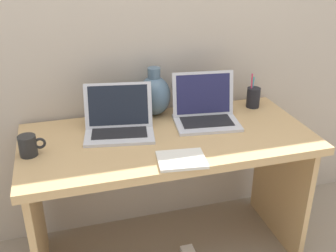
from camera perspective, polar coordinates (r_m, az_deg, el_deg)
name	(u,v)px	position (r m, az deg, el deg)	size (l,w,h in m)	color
ground_plane	(168,252)	(2.36, 0.00, -17.40)	(6.00, 6.00, 0.00)	gray
back_wall	(149,22)	(2.12, -2.78, 14.47)	(4.40, 0.04, 2.40)	#BCAD99
desk	(168,164)	(2.01, 0.00, -5.44)	(1.40, 0.65, 0.73)	tan
laptop_left	(119,120)	(1.96, -6.98, 0.80)	(0.36, 0.29, 0.23)	silver
laptop_right	(205,109)	(2.07, 5.26, 2.42)	(0.35, 0.28, 0.24)	silver
green_vase	(154,95)	(2.12, -1.96, 4.45)	(0.17, 0.17, 0.26)	slate
notebook_stack	(181,160)	(1.72, 1.93, -4.80)	(0.20, 0.16, 0.01)	silver
coffee_mug	(28,146)	(1.85, -19.20, -2.64)	(0.12, 0.08, 0.09)	black
pen_cup	(253,97)	(2.28, 12.00, 4.03)	(0.07, 0.07, 0.19)	black
power_brick	(188,251)	(2.34, 2.83, -17.31)	(0.07, 0.07, 0.03)	white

